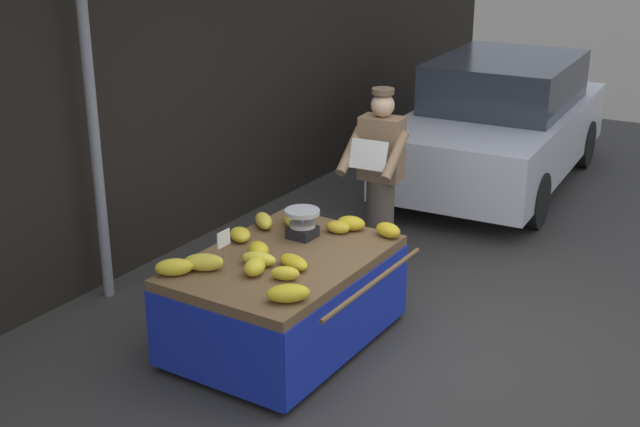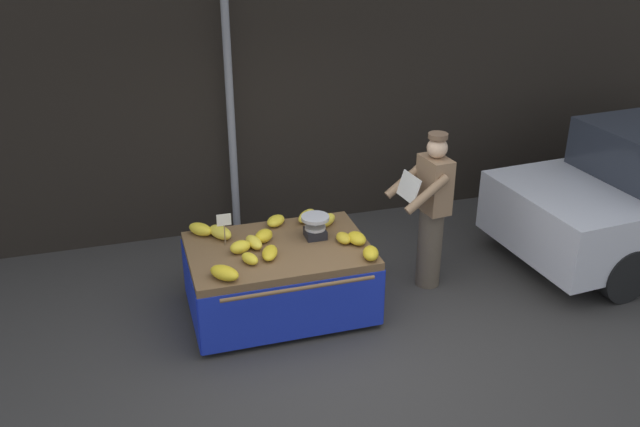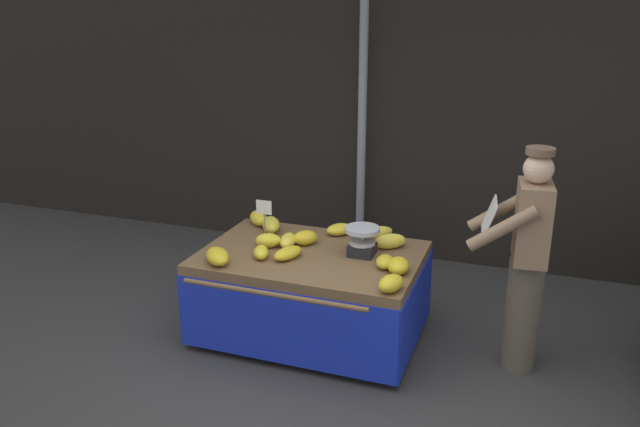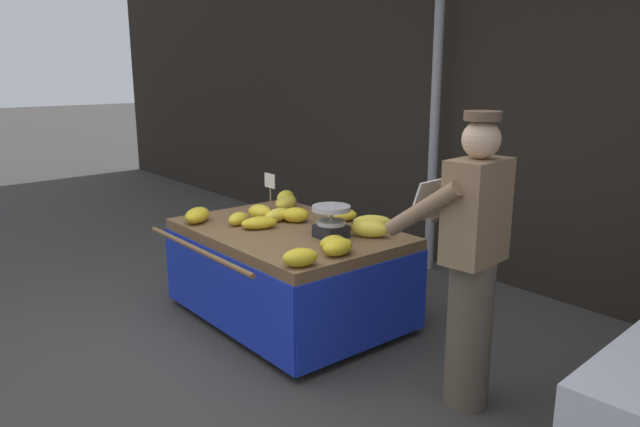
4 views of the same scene
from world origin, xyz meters
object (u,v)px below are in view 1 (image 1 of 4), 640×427
(banana_cart, at_px, (284,280))
(banana_bunch_11, at_px, (258,250))
(banana_bunch_0, at_px, (204,262))
(banana_bunch_5, at_px, (255,267))
(banana_bunch_6, at_px, (240,235))
(banana_bunch_8, at_px, (351,223))
(parked_car, at_px, (500,123))
(street_pole, at_px, (92,114))
(banana_bunch_9, at_px, (294,262))
(banana_bunch_3, at_px, (292,218))
(banana_bunch_12, at_px, (288,293))
(banana_bunch_2, at_px, (388,230))
(banana_bunch_4, at_px, (264,221))
(banana_bunch_10, at_px, (285,273))
(banana_bunch_13, at_px, (174,267))
(banana_bunch_1, at_px, (259,259))
(price_sign, at_px, (224,243))
(vendor_person, at_px, (380,180))
(weighing_scale, at_px, (302,224))
(banana_bunch_7, at_px, (338,227))

(banana_cart, xyz_separation_m, banana_bunch_11, (-0.11, 0.16, 0.25))
(banana_bunch_0, distance_m, banana_bunch_5, 0.38)
(banana_bunch_6, xyz_separation_m, banana_bunch_8, (0.67, -0.63, 0.01))
(banana_bunch_5, height_order, parked_car, parked_car)
(street_pole, xyz_separation_m, banana_bunch_9, (-0.02, -1.98, -0.84))
(banana_bunch_0, xyz_separation_m, banana_bunch_8, (1.26, -0.50, -0.01))
(banana_bunch_9, bearing_deg, banana_bunch_5, 145.24)
(banana_bunch_3, height_order, banana_bunch_12, banana_bunch_3)
(banana_bunch_0, bearing_deg, banana_bunch_2, -32.83)
(banana_bunch_5, distance_m, banana_bunch_11, 0.31)
(banana_bunch_4, distance_m, banana_bunch_6, 0.34)
(banana_bunch_5, bearing_deg, banana_bunch_10, -78.94)
(banana_bunch_13, relative_size, parked_car, 0.07)
(banana_bunch_3, relative_size, banana_bunch_4, 0.94)
(parked_car, bearing_deg, banana_bunch_1, -179.98)
(banana_bunch_12, height_order, parked_car, parked_car)
(street_pole, relative_size, banana_cart, 1.83)
(banana_bunch_3, relative_size, banana_bunch_5, 1.34)
(banana_bunch_4, bearing_deg, price_sign, -161.11)
(banana_bunch_0, relative_size, banana_bunch_11, 1.36)
(banana_bunch_10, bearing_deg, banana_bunch_9, 16.86)
(banana_cart, bearing_deg, parked_car, 0.86)
(street_pole, bearing_deg, price_sign, -103.22)
(banana_bunch_0, bearing_deg, vendor_person, -7.50)
(banana_bunch_5, xyz_separation_m, banana_bunch_11, (0.27, 0.16, 0.00))
(price_sign, xyz_separation_m, banana_bunch_1, (0.26, -0.11, -0.20))
(banana_bunch_4, bearing_deg, banana_bunch_3, -49.60)
(weighing_scale, height_order, price_sign, price_sign)
(street_pole, height_order, banana_bunch_7, street_pole)
(weighing_scale, bearing_deg, banana_bunch_1, -177.37)
(banana_cart, height_order, banana_bunch_1, banana_bunch_1)
(banana_bunch_3, distance_m, banana_bunch_8, 0.49)
(banana_bunch_8, distance_m, banana_bunch_9, 0.88)
(banana_bunch_8, bearing_deg, banana_bunch_6, 136.83)
(weighing_scale, distance_m, banana_bunch_0, 0.95)
(street_pole, distance_m, banana_bunch_0, 1.72)
(banana_bunch_4, distance_m, banana_bunch_12, 1.39)
(banana_bunch_10, distance_m, parked_car, 4.99)
(street_pole, bearing_deg, banana_bunch_11, -90.04)
(street_pole, relative_size, banana_bunch_10, 15.85)
(banana_bunch_2, xyz_separation_m, banana_bunch_4, (-0.35, 0.97, -0.00))
(street_pole, height_order, banana_bunch_11, street_pole)
(vendor_person, bearing_deg, banana_bunch_10, -171.10)
(banana_bunch_12, bearing_deg, banana_bunch_4, 42.50)
(banana_bunch_9, height_order, vendor_person, vendor_person)
(banana_bunch_9, relative_size, banana_bunch_11, 1.29)
(banana_bunch_4, height_order, banana_bunch_13, banana_bunch_13)
(banana_bunch_2, height_order, banana_bunch_4, banana_bunch_2)
(banana_bunch_5, relative_size, vendor_person, 0.12)
(banana_bunch_7, distance_m, banana_bunch_13, 1.45)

